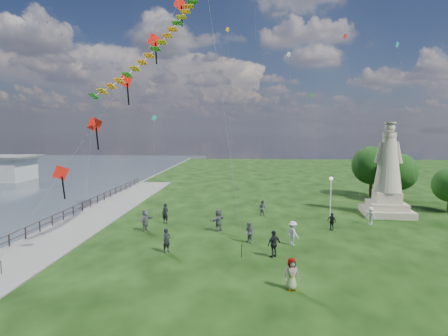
# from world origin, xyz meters

# --- Properties ---
(waterfront) EXTENTS (200.00, 200.00, 1.51)m
(waterfront) POSITION_xyz_m (-15.24, 8.99, -0.06)
(waterfront) COLOR #2F3A47
(waterfront) RESTS_ON ground
(statue) EXTENTS (4.94, 4.94, 9.27)m
(statue) POSITION_xyz_m (14.83, 16.65, 3.50)
(statue) COLOR #BAAA8D
(statue) RESTS_ON ground
(lamppost) EXTENTS (0.37, 0.37, 3.96)m
(lamppost) POSITION_xyz_m (9.01, 15.47, 2.86)
(lamppost) COLOR silver
(lamppost) RESTS_ON ground
(tree_row) EXTENTS (9.14, 13.67, 6.44)m
(tree_row) POSITION_xyz_m (18.29, 24.58, 3.64)
(tree_row) COLOR #382314
(tree_row) RESTS_ON ground
(person_0) EXTENTS (0.71, 0.74, 1.70)m
(person_0) POSITION_xyz_m (-4.72, 3.70, 0.85)
(person_0) COLOR black
(person_0) RESTS_ON ground
(person_1) EXTENTS (0.87, 0.91, 1.61)m
(person_1) POSITION_xyz_m (1.00, 6.18, 0.80)
(person_1) COLOR #595960
(person_1) RESTS_ON ground
(person_2) EXTENTS (1.16, 1.29, 1.80)m
(person_2) POSITION_xyz_m (4.23, 5.99, 0.90)
(person_2) COLOR silver
(person_2) RESTS_ON ground
(person_3) EXTENTS (1.18, 1.10, 1.83)m
(person_3) POSITION_xyz_m (2.64, 3.19, 0.91)
(person_3) COLOR black
(person_3) RESTS_ON ground
(person_4) EXTENTS (0.93, 0.67, 1.72)m
(person_4) POSITION_xyz_m (3.22, -1.93, 0.86)
(person_4) COLOR #595960
(person_4) RESTS_ON ground
(person_5) EXTENTS (1.22, 1.87, 1.86)m
(person_5) POSITION_xyz_m (-7.70, 9.11, 0.93)
(person_5) COLOR #595960
(person_5) RESTS_ON ground
(person_6) EXTENTS (0.79, 0.67, 1.83)m
(person_6) POSITION_xyz_m (-6.61, 11.80, 0.92)
(person_6) COLOR black
(person_6) RESTS_ON ground
(person_7) EXTENTS (0.90, 0.77, 1.58)m
(person_7) POSITION_xyz_m (2.34, 15.44, 0.79)
(person_7) COLOR #595960
(person_7) RESTS_ON ground
(person_8) EXTENTS (1.11, 1.13, 1.61)m
(person_8) POSITION_xyz_m (11.93, 12.49, 0.81)
(person_8) COLOR silver
(person_8) RESTS_ON ground
(person_9) EXTENTS (0.92, 0.96, 1.51)m
(person_9) POSITION_xyz_m (8.03, 10.38, 0.75)
(person_9) COLOR black
(person_9) RESTS_ON ground
(person_11) EXTENTS (1.60, 1.89, 1.90)m
(person_11) POSITION_xyz_m (-1.56, 9.41, 0.95)
(person_11) COLOR #595960
(person_11) RESTS_ON ground
(red_kite_train) EXTENTS (9.56, 9.35, 18.58)m
(red_kite_train) POSITION_xyz_m (-7.82, 4.58, 11.47)
(red_kite_train) COLOR black
(red_kite_train) RESTS_ON ground
(small_kites) EXTENTS (33.43, 17.80, 26.13)m
(small_kites) POSITION_xyz_m (3.01, 23.39, 13.65)
(small_kites) COLOR #1CA9A5
(small_kites) RESTS_ON ground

